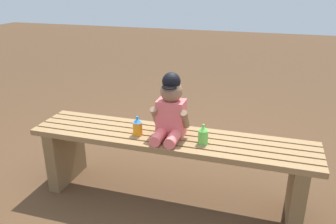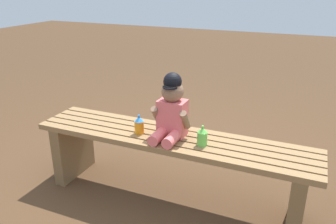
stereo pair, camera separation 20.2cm
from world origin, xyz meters
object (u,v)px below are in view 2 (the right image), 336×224
Objects in this scene: sippy_cup_left at (139,125)px; park_bench at (171,156)px; child_figure at (172,110)px; sippy_cup_right at (202,136)px.

park_bench is at bearing 11.46° from sippy_cup_left.
child_figure is 3.26× the size of sippy_cup_right.
child_figure reaches higher than sippy_cup_right.
park_bench is at bearing 169.28° from sippy_cup_right.
sippy_cup_left is at bearing -167.99° from child_figure.
sippy_cup_right is at bearing -10.72° from park_bench.
sippy_cup_left is (-0.20, -0.04, -0.12)m from child_figure.
sippy_cup_right is at bearing 0.00° from sippy_cup_left.
sippy_cup_left is (-0.20, -0.04, 0.20)m from park_bench.
park_bench is 14.52× the size of sippy_cup_left.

